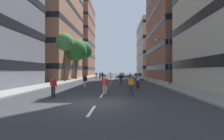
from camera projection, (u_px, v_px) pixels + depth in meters
ground_plane at (113, 80)px, 35.90m from camera, size 155.33×155.33×0.00m
sidewalk_left at (80, 78)px, 39.52m from camera, size 3.02×71.19×0.14m
sidewalk_right at (147, 79)px, 38.74m from camera, size 3.02×71.19×0.14m
lane_markings at (113, 79)px, 38.01m from camera, size 0.16×62.20×0.01m
building_left_mid at (46, 21)px, 39.97m from camera, size 15.04×20.12×30.48m
building_left_far at (75, 39)px, 66.39m from camera, size 15.04×17.47×31.37m
building_right_mid at (183, 13)px, 38.39m from camera, size 15.04×20.25×33.35m
building_right_far at (157, 49)px, 64.78m from camera, size 15.04×19.82×22.48m
parked_car_near at (138, 76)px, 36.72m from camera, size 1.82×4.40×1.52m
street_tree_near at (76, 50)px, 36.07m from camera, size 5.12×5.12×9.43m
street_tree_mid at (83, 50)px, 43.19m from camera, size 5.18×5.18×10.36m
street_tree_far at (65, 42)px, 28.62m from camera, size 3.31×3.31×9.06m
streetlamp_right at (167, 56)px, 21.00m from camera, size 2.13×0.30×6.50m
skater_0 at (96, 75)px, 41.36m from camera, size 0.55×0.92×1.78m
skater_1 at (102, 74)px, 45.61m from camera, size 0.57×0.92×1.78m
skater_2 at (100, 75)px, 39.85m from camera, size 0.53×0.90×1.78m
skater_3 at (138, 80)px, 17.67m from camera, size 0.56×0.92×1.78m
skater_4 at (130, 77)px, 27.31m from camera, size 0.55×0.92×1.78m
skater_5 at (131, 84)px, 13.20m from camera, size 0.56×0.92×1.78m
skater_6 at (120, 77)px, 25.63m from camera, size 0.54×0.91×1.78m
skater_7 at (53, 85)px, 11.98m from camera, size 0.55×0.91×1.78m
skater_8 at (85, 80)px, 18.20m from camera, size 0.55×0.91×1.78m
skater_9 at (105, 84)px, 13.02m from camera, size 0.56×0.92×1.78m
skater_10 at (103, 76)px, 34.63m from camera, size 0.56×0.92×1.78m
skater_11 at (111, 74)px, 44.28m from camera, size 0.56×0.92×1.78m
skater_12 at (121, 78)px, 24.17m from camera, size 0.56×0.92×1.78m
skater_13 at (123, 74)px, 45.17m from camera, size 0.55×0.91×1.78m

